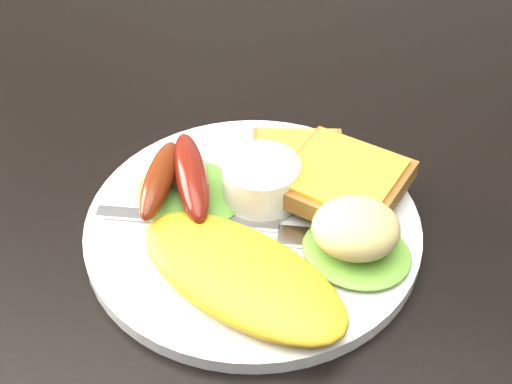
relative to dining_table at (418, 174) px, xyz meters
The scene contains 12 objects.
dining_table is the anchor object (origin of this frame).
plate 0.17m from the dining_table, 134.38° to the right, with size 0.25×0.25×0.01m, color white.
lettuce_left 0.20m from the dining_table, 148.02° to the right, with size 0.08×0.08×0.01m, color #4D8727.
lettuce_right 0.15m from the dining_table, 105.77° to the right, with size 0.08×0.07×0.01m, color #4F8717.
omelette 0.22m from the dining_table, 121.45° to the right, with size 0.16×0.08×0.02m, color gold.
sausage_a 0.23m from the dining_table, 149.16° to the right, with size 0.02×0.09×0.02m, color #632A11.
sausage_b 0.21m from the dining_table, 148.19° to the right, with size 0.02×0.10×0.02m, color #6C1004.
ramekin 0.16m from the dining_table, 140.88° to the right, with size 0.06×0.06×0.03m, color white.
toast_a 0.12m from the dining_table, 150.77° to the right, with size 0.07×0.07×0.01m, color brown.
toast_b 0.11m from the dining_table, 124.70° to the right, with size 0.09×0.09×0.01m, color brown.
potato_salad 0.15m from the dining_table, 107.12° to the right, with size 0.06×0.06×0.03m, color beige.
fork 0.21m from the dining_table, 141.47° to the right, with size 0.14×0.01×0.00m, color #ADAFB7.
Camera 1 is at (-0.03, -0.48, 1.13)m, focal length 50.00 mm.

